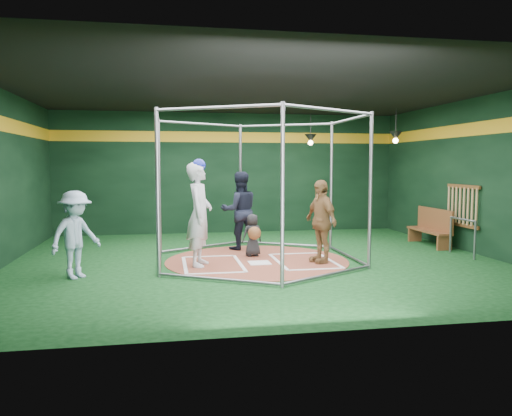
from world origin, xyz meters
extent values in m
cube|color=#0B3312|center=(0.00, 0.00, -0.01)|extent=(10.00, 9.00, 0.02)
cube|color=black|center=(0.00, 0.00, 3.50)|extent=(10.00, 9.00, 0.02)
cube|color=black|center=(0.00, 4.50, 1.75)|extent=(10.00, 0.10, 3.50)
cube|color=black|center=(0.00, -4.50, 1.75)|extent=(10.00, 0.10, 3.50)
cube|color=black|center=(5.00, 0.00, 1.75)|extent=(0.10, 9.00, 3.50)
cube|color=gold|center=(0.00, 4.47, 2.80)|extent=(10.00, 0.01, 0.30)
cube|color=gold|center=(4.97, 0.00, 2.80)|extent=(0.01, 9.00, 0.30)
cylinder|color=brown|center=(0.00, 0.00, 0.01)|extent=(3.80, 3.80, 0.01)
cube|color=white|center=(0.00, -0.30, 0.02)|extent=(0.43, 0.43, 0.01)
cube|color=white|center=(-0.95, 0.60, 0.02)|extent=(1.10, 0.07, 0.01)
cube|color=white|center=(-0.95, -1.10, 0.02)|extent=(1.10, 0.07, 0.01)
cube|color=white|center=(-1.50, -0.25, 0.02)|extent=(0.07, 1.70, 0.01)
cube|color=white|center=(-0.40, -0.25, 0.02)|extent=(0.07, 1.70, 0.01)
cube|color=white|center=(0.95, 0.60, 0.02)|extent=(1.10, 0.07, 0.01)
cube|color=white|center=(0.95, -1.10, 0.02)|extent=(1.10, 0.07, 0.01)
cube|color=white|center=(0.40, -0.25, 0.02)|extent=(0.07, 1.70, 0.01)
cube|color=white|center=(1.50, -0.25, 0.02)|extent=(0.07, 1.70, 0.01)
cylinder|color=gray|center=(1.99, 1.15, 1.50)|extent=(0.07, 0.07, 3.00)
cylinder|color=gray|center=(0.00, 2.30, 1.50)|extent=(0.07, 0.07, 3.00)
cylinder|color=gray|center=(-1.99, 1.15, 1.50)|extent=(0.07, 0.07, 3.00)
cylinder|color=gray|center=(-1.99, -1.15, 1.50)|extent=(0.07, 0.07, 3.00)
cylinder|color=gray|center=(0.00, -2.30, 1.50)|extent=(0.07, 0.07, 3.00)
cylinder|color=gray|center=(1.99, -1.15, 1.50)|extent=(0.07, 0.07, 3.00)
cylinder|color=gray|center=(1.00, 1.72, 2.95)|extent=(2.02, 1.20, 0.06)
cylinder|color=gray|center=(1.00, 1.72, 0.05)|extent=(2.02, 1.20, 0.06)
cylinder|color=gray|center=(-1.00, 1.72, 2.95)|extent=(2.02, 1.20, 0.06)
cylinder|color=gray|center=(-1.00, 1.72, 0.05)|extent=(2.02, 1.20, 0.06)
cylinder|color=gray|center=(-1.99, 0.00, 2.95)|extent=(0.06, 2.30, 0.06)
cylinder|color=gray|center=(-1.99, 0.00, 0.05)|extent=(0.06, 2.30, 0.06)
cylinder|color=gray|center=(-1.00, -1.73, 2.95)|extent=(2.02, 1.20, 0.06)
cylinder|color=gray|center=(-1.00, -1.73, 0.05)|extent=(2.02, 1.20, 0.06)
cylinder|color=gray|center=(1.00, -1.73, 2.95)|extent=(2.02, 1.20, 0.06)
cylinder|color=gray|center=(1.00, -1.73, 0.05)|extent=(2.02, 1.20, 0.06)
cylinder|color=gray|center=(1.99, 0.00, 2.95)|extent=(0.06, 2.30, 0.06)
cylinder|color=gray|center=(1.99, 0.00, 0.05)|extent=(0.06, 2.30, 0.06)
cube|color=brown|center=(4.94, 0.40, 1.50)|extent=(0.05, 1.25, 0.08)
cube|color=brown|center=(4.94, 0.40, 0.60)|extent=(0.05, 1.25, 0.08)
cylinder|color=tan|center=(4.92, -0.15, 1.05)|extent=(0.06, 0.06, 0.85)
cylinder|color=tan|center=(4.92, 0.01, 1.05)|extent=(0.06, 0.06, 0.85)
cylinder|color=tan|center=(4.92, 0.16, 1.05)|extent=(0.06, 0.06, 0.85)
cylinder|color=tan|center=(4.92, 0.32, 1.05)|extent=(0.06, 0.06, 0.85)
cylinder|color=tan|center=(4.92, 0.48, 1.05)|extent=(0.06, 0.06, 0.85)
cylinder|color=tan|center=(4.92, 0.64, 1.05)|extent=(0.06, 0.06, 0.85)
cylinder|color=tan|center=(4.92, 0.79, 1.05)|extent=(0.06, 0.06, 0.85)
cylinder|color=tan|center=(4.92, 0.95, 1.05)|extent=(0.06, 0.06, 0.85)
cone|color=black|center=(2.20, 3.60, 2.75)|extent=(0.34, 0.34, 0.22)
sphere|color=#FFD899|center=(2.20, 3.60, 2.62)|extent=(0.14, 0.14, 0.14)
cylinder|color=black|center=(2.20, 3.60, 3.10)|extent=(0.02, 0.02, 0.70)
cone|color=black|center=(4.00, 2.00, 2.75)|extent=(0.34, 0.34, 0.22)
sphere|color=#FFD899|center=(4.00, 2.00, 2.62)|extent=(0.14, 0.14, 0.14)
cylinder|color=black|center=(4.00, 2.00, 3.10)|extent=(0.02, 0.02, 0.70)
imported|color=silver|center=(-1.21, -0.34, 1.03)|extent=(0.66, 0.84, 2.03)
sphere|color=#162198|center=(-1.21, -0.34, 1.99)|extent=(0.26, 0.26, 0.26)
imported|color=#B3844C|center=(1.24, -0.43, 0.86)|extent=(0.67, 1.06, 1.69)
imported|color=black|center=(0.00, 0.50, 0.47)|extent=(0.51, 0.39, 0.92)
sphere|color=brown|center=(0.00, 0.25, 0.55)|extent=(0.28, 0.28, 0.28)
imported|color=black|center=(-0.15, 1.44, 0.93)|extent=(0.95, 0.78, 1.83)
imported|color=#A2BDD6|center=(-3.43, -0.99, 0.77)|extent=(1.10, 1.13, 1.55)
cube|color=brown|center=(4.55, 1.19, 0.37)|extent=(0.37, 1.58, 0.05)
cube|color=brown|center=(4.70, 1.19, 0.66)|extent=(0.05, 1.58, 0.53)
cube|color=brown|center=(4.55, 0.48, 0.18)|extent=(0.35, 0.07, 0.35)
cube|color=brown|center=(4.55, 1.89, 0.18)|extent=(0.35, 0.07, 0.35)
cylinder|color=gray|center=(4.55, -0.69, 0.41)|extent=(0.05, 0.05, 0.83)
cylinder|color=gray|center=(4.55, 0.23, 0.41)|extent=(0.05, 0.05, 0.83)
cylinder|color=gray|center=(4.55, -0.23, 0.81)|extent=(0.05, 0.92, 0.05)
camera|label=1|loc=(-1.84, -10.10, 2.01)|focal=35.00mm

